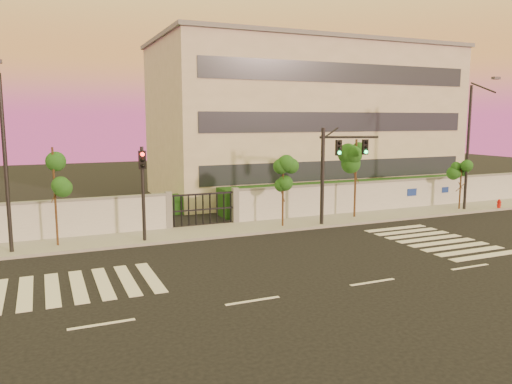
{
  "coord_description": "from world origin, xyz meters",
  "views": [
    {
      "loc": [
        -11.43,
        -15.11,
        6.2
      ],
      "look_at": [
        -2.27,
        6.0,
        2.83
      ],
      "focal_mm": 35.0,
      "sensor_mm": 36.0,
      "label": 1
    }
  ],
  "objects": [
    {
      "name": "hedge_row",
      "position": [
        1.17,
        14.74,
        0.82
      ],
      "size": [
        41.0,
        4.25,
        1.8
      ],
      "color": "#103813",
      "rests_on": "ground"
    },
    {
      "name": "institutional_building",
      "position": [
        9.0,
        21.99,
        6.16
      ],
      "size": [
        24.4,
        12.4,
        12.25
      ],
      "color": "#B5B099",
      "rests_on": "ground"
    },
    {
      "name": "perimeter_wall",
      "position": [
        0.1,
        12.0,
        1.07
      ],
      "size": [
        60.0,
        0.36,
        2.2
      ],
      "color": "#AEB1B5",
      "rests_on": "ground"
    },
    {
      "name": "traffic_signal_main",
      "position": [
        4.14,
        9.49,
        3.61
      ],
      "size": [
        3.56,
        1.15,
        5.72
      ],
      "rotation": [
        0.0,
        0.0,
        -0.29
      ],
      "color": "black",
      "rests_on": "ground"
    },
    {
      "name": "street_tree_f",
      "position": [
        14.64,
        10.11,
        2.44
      ],
      "size": [
        1.34,
        1.07,
        3.31
      ],
      "color": "#382314",
      "rests_on": "ground"
    },
    {
      "name": "ground",
      "position": [
        0.0,
        0.0,
        0.0
      ],
      "size": [
        120.0,
        120.0,
        0.0
      ],
      "primitive_type": "plane",
      "color": "black",
      "rests_on": "ground"
    },
    {
      "name": "fire_hydrant",
      "position": [
        17.34,
        9.22,
        0.38
      ],
      "size": [
        0.3,
        0.28,
        0.76
      ],
      "rotation": [
        0.0,
        0.0,
        -0.26
      ],
      "color": "#B6120C",
      "rests_on": "ground"
    },
    {
      "name": "streetlight_east",
      "position": [
        14.83,
        9.68,
        4.76
      ],
      "size": [
        0.53,
        2.12,
        8.8
      ],
      "color": "black",
      "rests_on": "ground"
    },
    {
      "name": "street_tree_e",
      "position": [
        6.46,
        10.6,
        3.66
      ],
      "size": [
        1.64,
        1.3,
        4.98
      ],
      "color": "#382314",
      "rests_on": "ground"
    },
    {
      "name": "street_tree_d",
      "position": [
        1.12,
        9.95,
        2.99
      ],
      "size": [
        1.35,
        1.08,
        4.06
      ],
      "color": "#382314",
      "rests_on": "ground"
    },
    {
      "name": "sidewalk",
      "position": [
        0.0,
        10.5,
        0.07
      ],
      "size": [
        60.0,
        3.0,
        0.15
      ],
      "primitive_type": "cube",
      "color": "gray",
      "rests_on": "ground"
    },
    {
      "name": "streetlight_west",
      "position": [
        -12.88,
        9.68,
        4.64
      ],
      "size": [
        0.51,
        2.07,
        8.59
      ],
      "color": "black",
      "rests_on": "ground"
    },
    {
      "name": "traffic_signal_secondary",
      "position": [
        -6.83,
        9.6,
        3.09
      ],
      "size": [
        0.38,
        0.35,
        4.87
      ],
      "rotation": [
        0.0,
        0.0,
        0.27
      ],
      "color": "black",
      "rests_on": "ground"
    },
    {
      "name": "street_tree_c",
      "position": [
        -10.87,
        10.34,
        3.6
      ],
      "size": [
        1.3,
        1.03,
        4.89
      ],
      "color": "#382314",
      "rests_on": "ground"
    },
    {
      "name": "road_markings",
      "position": [
        -1.58,
        3.76,
        0.01
      ],
      "size": [
        57.0,
        7.62,
        0.02
      ],
      "color": "silver",
      "rests_on": "ground"
    }
  ]
}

